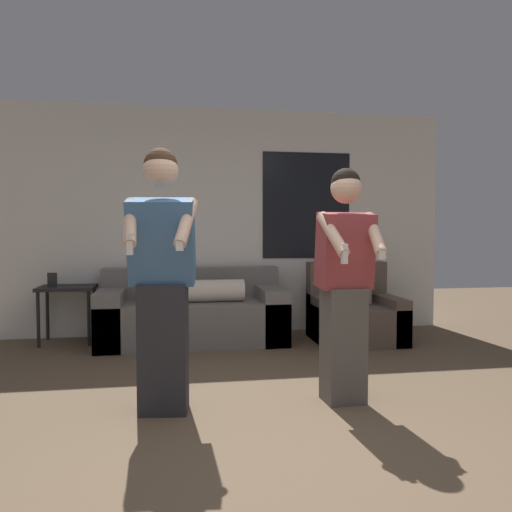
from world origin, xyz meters
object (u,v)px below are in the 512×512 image
Objects in this scene: side_table at (67,294)px; person_left at (162,279)px; armchair at (354,315)px; couch at (193,314)px; person_right at (345,282)px.

side_table is 2.61m from person_left.
armchair is at bearing 42.63° from person_left.
couch is 1.13× the size of person_left.
side_table is (-3.17, 0.42, 0.25)m from armchair.
couch is 1.41m from side_table.
person_left is at bearing -65.02° from side_table.
side_table is at bearing 135.53° from person_right.
armchair reaches higher than side_table.
side_table is 3.35m from person_right.
person_left reaches higher than couch.
couch is 1.81m from armchair.
couch is at bearing 172.86° from armchair.
side_table is 0.46× the size of person_right.
person_left is 1.29m from person_right.
armchair is at bearing 67.37° from person_right.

